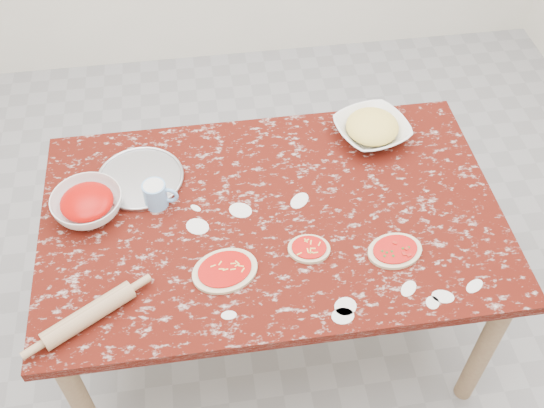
{
  "coord_description": "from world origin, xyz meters",
  "views": [
    {
      "loc": [
        -0.21,
        -1.42,
        2.44
      ],
      "look_at": [
        0.0,
        0.0,
        0.8
      ],
      "focal_mm": 42.02,
      "sensor_mm": 36.0,
      "label": 1
    }
  ],
  "objects": [
    {
      "name": "pizza_right",
      "position": [
        0.38,
        -0.22,
        0.76
      ],
      "size": [
        0.21,
        0.17,
        0.02
      ],
      "color": "beige",
      "rests_on": "worktable"
    },
    {
      "name": "flour_mug",
      "position": [
        -0.39,
        0.1,
        0.8
      ],
      "size": [
        0.12,
        0.08,
        0.1
      ],
      "color": "#78AFEA",
      "rests_on": "worktable"
    },
    {
      "name": "pizza_mid",
      "position": [
        0.1,
        -0.18,
        0.76
      ],
      "size": [
        0.16,
        0.14,
        0.02
      ],
      "color": "beige",
      "rests_on": "worktable"
    },
    {
      "name": "rolling_pin",
      "position": [
        -0.61,
        -0.34,
        0.78
      ],
      "size": [
        0.28,
        0.2,
        0.06
      ],
      "primitive_type": "cylinder",
      "rotation": [
        0.0,
        1.57,
        0.55
      ],
      "color": "tan",
      "rests_on": "worktable"
    },
    {
      "name": "ground",
      "position": [
        0.0,
        0.0,
        0.0
      ],
      "size": [
        4.0,
        4.0,
        0.0
      ],
      "primitive_type": "plane",
      "color": "gray"
    },
    {
      "name": "sauce_bowl",
      "position": [
        -0.63,
        0.1,
        0.79
      ],
      "size": [
        0.27,
        0.27,
        0.08
      ],
      "primitive_type": "imported",
      "rotation": [
        0.0,
        0.0,
        0.09
      ],
      "color": "white",
      "rests_on": "worktable"
    },
    {
      "name": "worktable",
      "position": [
        0.0,
        0.0,
        0.67
      ],
      "size": [
        1.6,
        1.0,
        0.75
      ],
      "color": "#3F0D07",
      "rests_on": "ground"
    },
    {
      "name": "pizza_left",
      "position": [
        -0.19,
        -0.22,
        0.76
      ],
      "size": [
        0.25,
        0.22,
        0.02
      ],
      "color": "beige",
      "rests_on": "worktable"
    },
    {
      "name": "pizza_tray",
      "position": [
        -0.45,
        0.23,
        0.76
      ],
      "size": [
        0.33,
        0.33,
        0.01
      ],
      "primitive_type": "cylinder",
      "rotation": [
        0.0,
        0.0,
        0.06
      ],
      "color": "#B2B2B7",
      "rests_on": "worktable"
    },
    {
      "name": "cheese_bowl",
      "position": [
        0.44,
        0.33,
        0.78
      ],
      "size": [
        0.34,
        0.34,
        0.07
      ],
      "primitive_type": "imported",
      "rotation": [
        0.0,
        0.0,
        0.3
      ],
      "color": "white",
      "rests_on": "worktable"
    }
  ]
}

